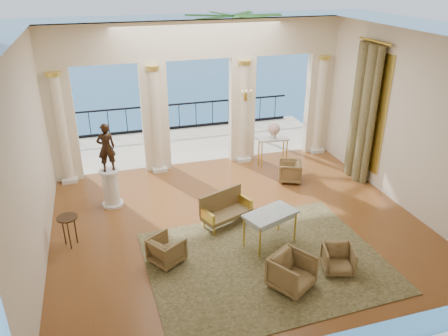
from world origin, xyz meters
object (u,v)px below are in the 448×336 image
object	(u,v)px
armchair_b	(338,258)
armchair_c	(290,170)
game_table	(270,216)
console_table	(273,143)
side_table	(68,221)
armchair_d	(167,249)
pedestal	(111,189)
armchair_a	(292,271)
statue	(106,148)
settee	(224,208)

from	to	relation	value
armchair_b	armchair_c	bearing A→B (deg)	96.21
game_table	console_table	distance (m)	4.52
console_table	side_table	size ratio (longest dim) A/B	1.32
armchair_d	pedestal	size ratio (longest dim) A/B	0.64
armchair_a	statue	distance (m)	5.64
armchair_b	console_table	world-z (taller)	console_table
pedestal	settee	bearing A→B (deg)	-33.19
armchair_c	console_table	bearing A→B (deg)	-153.72
armchair_d	settee	xyz separation A→B (m)	(1.66, 1.18, 0.09)
settee	game_table	world-z (taller)	settee
armchair_c	settee	distance (m)	3.10
armchair_c	pedestal	xyz separation A→B (m)	(-5.21, -0.00, 0.16)
armchair_a	game_table	distance (m)	1.59
armchair_d	statue	distance (m)	3.35
armchair_c	side_table	size ratio (longest dim) A/B	0.90
armchair_a	armchair_c	world-z (taller)	armchair_a
armchair_b	settee	bearing A→B (deg)	141.98
armchair_c	pedestal	size ratio (longest dim) A/B	0.66
armchair_c	game_table	world-z (taller)	game_table
statue	console_table	bearing A→B (deg)	-178.48
pedestal	console_table	world-z (taller)	pedestal
armchair_a	pedestal	distance (m)	5.49
armchair_a	armchair_d	distance (m)	2.72
console_table	statue	bearing A→B (deg)	-160.75
armchair_c	side_table	bearing A→B (deg)	-51.25
armchair_b	pedestal	bearing A→B (deg)	153.16
armchair_d	side_table	distance (m)	2.40
armchair_b	settee	world-z (taller)	settee
settee	pedestal	size ratio (longest dim) A/B	1.34
armchair_b	side_table	world-z (taller)	side_table
pedestal	armchair_a	bearing A→B (deg)	-53.97
armchair_a	console_table	world-z (taller)	console_table
armchair_b	pedestal	xyz separation A→B (m)	(-4.39, 4.24, 0.18)
armchair_c	armchair_d	world-z (taller)	armchair_c
armchair_c	console_table	world-z (taller)	console_table
statue	armchair_d	bearing A→B (deg)	96.59
game_table	statue	world-z (taller)	statue
armchair_c	settee	bearing A→B (deg)	-32.20
armchair_b	statue	bearing A→B (deg)	153.16
armchair_d	game_table	world-z (taller)	game_table
game_table	console_table	size ratio (longest dim) A/B	1.35
armchair_b	side_table	xyz separation A→B (m)	(-5.43, 2.59, 0.33)
armchair_d	armchair_a	bearing A→B (deg)	-157.40
armchair_c	statue	distance (m)	5.38
armchair_d	statue	world-z (taller)	statue
game_table	pedestal	bearing A→B (deg)	118.96
statue	console_table	size ratio (longest dim) A/B	1.29
console_table	armchair_a	bearing A→B (deg)	-103.07
settee	statue	xyz separation A→B (m)	(-2.64, 1.73, 1.26)
pedestal	statue	size ratio (longest dim) A/B	0.81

